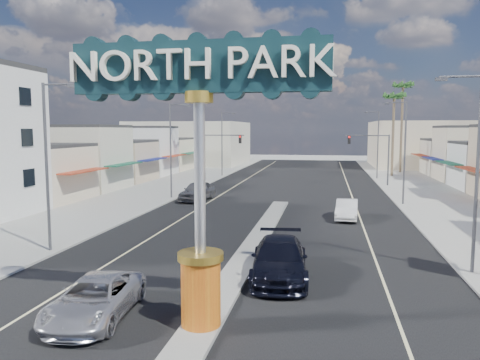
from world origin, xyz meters
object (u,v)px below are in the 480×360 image
at_px(gateway_sign, 199,150).
at_px(car_parked_left, 197,191).
at_px(suv_right, 279,259).
at_px(streetlight_r_mid, 403,147).
at_px(car_parked_right, 347,209).
at_px(streetlight_l_far, 223,140).
at_px(palm_left_far, 201,93).
at_px(streetlight_r_near, 474,164).
at_px(streetlight_l_mid, 172,146).
at_px(palm_right_mid, 394,100).
at_px(traffic_signal_left, 219,148).
at_px(streetlight_r_far, 377,141).
at_px(streetlight_l_near, 49,158).
at_px(traffic_signal_right, 373,150).
at_px(suv_left, 95,299).
at_px(palm_right_far, 403,91).

bearing_deg(gateway_sign, car_parked_left, 105.99).
bearing_deg(suv_right, streetlight_r_mid, 64.39).
height_order(suv_right, car_parked_right, suv_right).
bearing_deg(streetlight_l_far, gateway_sign, -78.22).
relative_size(streetlight_r_mid, palm_left_far, 0.69).
height_order(streetlight_l_far, streetlight_r_near, same).
xyz_separation_m(streetlight_l_mid, palm_right_mid, (23.43, 26.00, 5.54)).
bearing_deg(palm_right_mid, gateway_sign, -103.53).
distance_m(traffic_signal_left, streetlight_r_mid, 24.11).
relative_size(streetlight_l_mid, suv_right, 1.52).
relative_size(streetlight_r_near, palm_left_far, 0.69).
bearing_deg(streetlight_l_far, streetlight_r_near, -63.58).
height_order(streetlight_r_far, palm_right_mid, palm_right_mid).
distance_m(streetlight_l_near, palm_right_mid, 51.92).
height_order(traffic_signal_right, suv_right, traffic_signal_right).
bearing_deg(streetlight_r_mid, streetlight_l_mid, 180.00).
bearing_deg(suv_left, streetlight_r_near, 23.61).
height_order(streetlight_r_mid, palm_right_mid, palm_right_mid).
distance_m(streetlight_r_mid, palm_right_far, 33.14).
height_order(traffic_signal_right, streetlight_r_far, streetlight_r_far).
height_order(palm_left_far, suv_right, palm_left_far).
relative_size(palm_right_mid, palm_right_far, 0.86).
xyz_separation_m(palm_right_mid, car_parked_right, (-7.50, -33.47, -9.88)).
xyz_separation_m(streetlight_r_mid, car_parked_left, (-18.27, -0.66, -4.17)).
relative_size(streetlight_l_mid, streetlight_r_far, 1.00).
bearing_deg(car_parked_right, palm_right_mid, 81.41).
height_order(palm_left_far, suv_left, palm_left_far).
height_order(gateway_sign, suv_right, gateway_sign).
relative_size(streetlight_l_far, palm_right_far, 0.64).
height_order(suv_right, car_parked_left, car_parked_left).
distance_m(streetlight_l_near, suv_right, 13.31).
height_order(streetlight_r_near, palm_right_far, palm_right_far).
relative_size(traffic_signal_right, car_parked_left, 1.15).
bearing_deg(suv_right, streetlight_l_mid, 114.47).
xyz_separation_m(streetlight_l_far, suv_right, (12.43, -44.18, -4.21)).
bearing_deg(palm_right_far, streetlight_l_near, -116.06).
height_order(streetlight_r_mid, suv_right, streetlight_r_mid).
bearing_deg(car_parked_right, streetlight_r_far, 84.53).
distance_m(gateway_sign, streetlight_l_far, 51.10).
bearing_deg(streetlight_l_far, streetlight_l_near, -90.00).
bearing_deg(streetlight_l_mid, palm_left_far, 97.31).
bearing_deg(traffic_signal_left, palm_right_mid, 28.42).
bearing_deg(streetlight_r_mid, car_parked_left, -177.92).
relative_size(streetlight_l_far, streetlight_r_mid, 1.00).
distance_m(gateway_sign, streetlight_r_far, 51.10).
height_order(streetlight_l_far, palm_right_mid, palm_right_mid).
xyz_separation_m(palm_left_far, suv_left, (9.12, -47.79, -10.79)).
xyz_separation_m(traffic_signal_right, palm_left_far, (-22.18, 6.01, 7.22)).
bearing_deg(suv_right, suv_left, -141.18).
height_order(traffic_signal_right, car_parked_left, traffic_signal_right).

